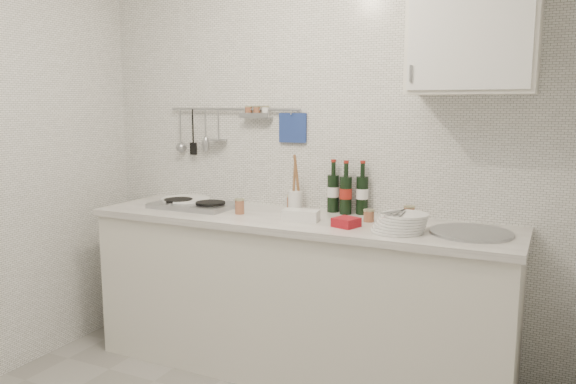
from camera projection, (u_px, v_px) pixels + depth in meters
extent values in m
cube|color=silver|center=(318.00, 155.00, 3.39)|extent=(3.00, 0.02, 2.50)
cube|color=silver|center=(296.00, 298.00, 3.25)|extent=(2.40, 0.60, 0.88)
cube|color=silver|center=(297.00, 221.00, 3.18)|extent=(2.44, 0.64, 0.04)
cube|color=black|center=(298.00, 360.00, 3.33)|extent=(2.34, 0.52, 0.10)
cube|color=#93969B|center=(194.00, 205.00, 3.47)|extent=(0.50, 0.32, 0.03)
cylinder|color=black|center=(178.00, 200.00, 3.52)|extent=(0.18, 0.18, 0.01)
cylinder|color=black|center=(210.00, 203.00, 3.42)|extent=(0.18, 0.18, 0.01)
cylinder|color=#93969B|center=(471.00, 233.00, 2.76)|extent=(0.40, 0.40, 0.02)
cylinder|color=#93969B|center=(471.00, 244.00, 2.77)|extent=(0.34, 0.34, 0.10)
cylinder|color=#93969B|center=(233.00, 109.00, 3.57)|extent=(0.95, 0.02, 0.02)
cube|color=navy|center=(293.00, 128.00, 3.42)|extent=(0.18, 0.02, 0.18)
cube|color=silver|center=(475.00, 22.00, 2.74)|extent=(0.60, 0.35, 0.70)
cube|color=white|center=(469.00, 17.00, 2.58)|extent=(0.56, 0.01, 0.66)
cylinder|color=#93969B|center=(411.00, 73.00, 2.72)|extent=(0.01, 0.01, 0.08)
cylinder|color=#5568C0|center=(183.00, 203.00, 3.58)|extent=(0.32, 0.32, 0.01)
cylinder|color=#5568C0|center=(185.00, 201.00, 3.58)|extent=(0.32, 0.32, 0.01)
cylinder|color=#5568C0|center=(186.00, 199.00, 3.58)|extent=(0.31, 0.31, 0.01)
cylinder|color=white|center=(397.00, 230.00, 2.81)|extent=(0.27, 0.27, 0.01)
cylinder|color=white|center=(398.00, 228.00, 2.81)|extent=(0.26, 0.26, 0.01)
cylinder|color=white|center=(400.00, 225.00, 2.81)|extent=(0.25, 0.25, 0.01)
cylinder|color=white|center=(401.00, 222.00, 2.81)|extent=(0.25, 0.25, 0.01)
cylinder|color=white|center=(403.00, 220.00, 2.81)|extent=(0.24, 0.24, 0.01)
cylinder|color=white|center=(404.00, 217.00, 2.81)|extent=(0.24, 0.24, 0.01)
cylinder|color=white|center=(406.00, 215.00, 2.80)|extent=(0.23, 0.23, 0.01)
cube|color=white|center=(301.00, 215.00, 3.07)|extent=(0.21, 0.13, 0.06)
cube|color=#B01320|center=(346.00, 222.00, 2.92)|extent=(0.15, 0.15, 0.05)
cylinder|color=white|center=(295.00, 201.00, 3.33)|extent=(0.08, 0.08, 0.12)
cylinder|color=brown|center=(297.00, 175.00, 3.31)|extent=(0.03, 0.06, 0.25)
cylinder|color=brown|center=(294.00, 177.00, 3.33)|extent=(0.02, 0.05, 0.23)
cylinder|color=brown|center=(291.00, 203.00, 3.43)|extent=(0.06, 0.06, 0.07)
cylinder|color=tan|center=(291.00, 196.00, 3.42)|extent=(0.06, 0.06, 0.01)
cylinder|color=brown|center=(409.00, 214.00, 3.06)|extent=(0.06, 0.06, 0.08)
cylinder|color=tan|center=(409.00, 207.00, 3.06)|extent=(0.06, 0.06, 0.01)
cylinder|color=brown|center=(369.00, 216.00, 3.05)|extent=(0.06, 0.06, 0.06)
cylinder|color=tan|center=(369.00, 210.00, 3.05)|extent=(0.06, 0.06, 0.01)
cylinder|color=brown|center=(240.00, 207.00, 3.26)|extent=(0.05, 0.05, 0.08)
cylinder|color=tan|center=(240.00, 200.00, 3.26)|extent=(0.06, 0.06, 0.01)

